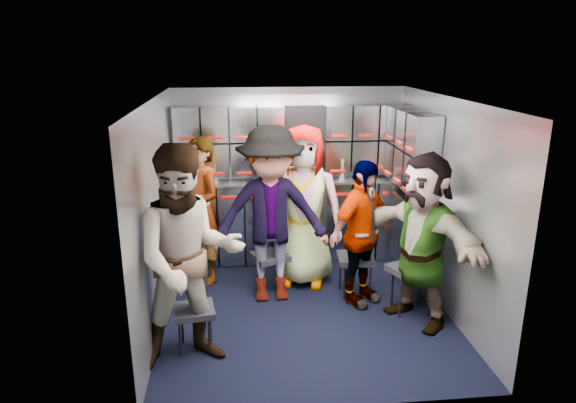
{
  "coord_description": "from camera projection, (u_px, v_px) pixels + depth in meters",
  "views": [
    {
      "loc": [
        -0.65,
        -4.63,
        2.56
      ],
      "look_at": [
        -0.14,
        0.35,
        1.04
      ],
      "focal_mm": 32.0,
      "sensor_mm": 36.0,
      "label": 1
    }
  ],
  "objects": [
    {
      "name": "attendant_arc_d",
      "position": [
        361.0,
        234.0,
        5.15
      ],
      "size": [
        0.93,
        0.83,
        1.51
      ],
      "primitive_type": "imported",
      "rotation": [
        0.0,
        0.0,
        0.65
      ],
      "color": "black",
      "rests_on": "ground"
    },
    {
      "name": "bottle_mid",
      "position": [
        264.0,
        172.0,
        6.03
      ],
      "size": [
        0.06,
        0.06,
        0.22
      ],
      "primitive_type": "cylinder",
      "color": "white",
      "rests_on": "counter"
    },
    {
      "name": "coffee_niche",
      "position": [
        305.0,
        141.0,
        6.15
      ],
      "size": [
        0.46,
        0.16,
        0.84
      ],
      "primitive_type": null,
      "color": "black",
      "rests_on": "wall_back"
    },
    {
      "name": "jump_seat_near_right",
      "position": [
        412.0,
        272.0,
        5.07
      ],
      "size": [
        0.52,
        0.51,
        0.48
      ],
      "rotation": [
        0.0,
        0.0,
        0.41
      ],
      "color": "black",
      "rests_on": "ground"
    },
    {
      "name": "counter",
      "position": [
        291.0,
        181.0,
        6.15
      ],
      "size": [
        2.68,
        0.42,
        0.03
      ],
      "primitive_type": "cube",
      "color": "silver",
      "rests_on": "cart_bank_back"
    },
    {
      "name": "attendant_standing",
      "position": [
        201.0,
        211.0,
        5.64
      ],
      "size": [
        0.66,
        0.72,
        1.64
      ],
      "primitive_type": "imported",
      "rotation": [
        0.0,
        0.0,
        -0.96
      ],
      "color": "black",
      "rests_on": "ground"
    },
    {
      "name": "jump_seat_mid_right",
      "position": [
        356.0,
        260.0,
        5.43
      ],
      "size": [
        0.4,
        0.38,
        0.44
      ],
      "rotation": [
        0.0,
        0.0,
        -0.09
      ],
      "color": "black",
      "rests_on": "ground"
    },
    {
      "name": "cup_right",
      "position": [
        394.0,
        174.0,
        6.2
      ],
      "size": [
        0.09,
        0.09,
        0.09
      ],
      "primitive_type": "cylinder",
      "color": "#BFB086",
      "rests_on": "counter"
    },
    {
      "name": "locker_bank_right",
      "position": [
        411.0,
        149.0,
        5.58
      ],
      "size": [
        0.28,
        1.0,
        0.82
      ],
      "primitive_type": "cube",
      "color": "gray",
      "rests_on": "wall_right"
    },
    {
      "name": "floor",
      "position": [
        305.0,
        309.0,
        5.22
      ],
      "size": [
        3.0,
        3.0,
        0.0
      ],
      "primitive_type": "plane",
      "color": "black",
      "rests_on": "ground"
    },
    {
      "name": "locker_bank_back",
      "position": [
        291.0,
        141.0,
        6.07
      ],
      "size": [
        2.68,
        0.28,
        0.82
      ],
      "primitive_type": "cube",
      "color": "gray",
      "rests_on": "wall_back"
    },
    {
      "name": "jump_seat_center",
      "position": [
        301.0,
        242.0,
        5.89
      ],
      "size": [
        0.51,
        0.5,
        0.46
      ],
      "rotation": [
        0.0,
        0.0,
        -0.44
      ],
      "color": "black",
      "rests_on": "ground"
    },
    {
      "name": "cart_bank_back",
      "position": [
        291.0,
        222.0,
        6.3
      ],
      "size": [
        2.68,
        0.38,
        0.99
      ],
      "primitive_type": "cube",
      "color": "gray",
      "rests_on": "ground"
    },
    {
      "name": "attendant_arc_a",
      "position": [
        189.0,
        259.0,
        4.09
      ],
      "size": [
        1.04,
        0.89,
        1.87
      ],
      "primitive_type": "imported",
      "rotation": [
        0.0,
        0.0,
        0.23
      ],
      "color": "black",
      "rests_on": "ground"
    },
    {
      "name": "jump_seat_near_left",
      "position": [
        194.0,
        313.0,
        4.43
      ],
      "size": [
        0.38,
        0.37,
        0.4
      ],
      "rotation": [
        0.0,
        0.0,
        0.15
      ],
      "color": "black",
      "rests_on": "ground"
    },
    {
      "name": "wall_left",
      "position": [
        157.0,
        215.0,
        4.77
      ],
      "size": [
        0.04,
        3.0,
        2.1
      ],
      "primitive_type": "cube",
      "color": "gray",
      "rests_on": "ground"
    },
    {
      "name": "right_cabinet",
      "position": [
        408.0,
        237.0,
        5.77
      ],
      "size": [
        0.28,
        1.2,
        1.0
      ],
      "primitive_type": "cube",
      "color": "gray",
      "rests_on": "ground"
    },
    {
      "name": "ceiling",
      "position": [
        307.0,
        100.0,
        4.61
      ],
      "size": [
        2.8,
        3.0,
        0.02
      ],
      "primitive_type": "cube",
      "color": "silver",
      "rests_on": "wall_back"
    },
    {
      "name": "attendant_arc_e",
      "position": [
        422.0,
        240.0,
        4.78
      ],
      "size": [
        1.2,
        1.58,
        1.66
      ],
      "primitive_type": "imported",
      "rotation": [
        0.0,
        0.0,
        -1.04
      ],
      "color": "black",
      "rests_on": "ground"
    },
    {
      "name": "wall_back",
      "position": [
        289.0,
        174.0,
        6.34
      ],
      "size": [
        2.8,
        0.04,
        2.1
      ],
      "primitive_type": "cube",
      "color": "gray",
      "rests_on": "ground"
    },
    {
      "name": "bottle_right",
      "position": [
        342.0,
        169.0,
        6.12
      ],
      "size": [
        0.07,
        0.07,
        0.25
      ],
      "primitive_type": "cylinder",
      "color": "white",
      "rests_on": "counter"
    },
    {
      "name": "red_latch_strip",
      "position": [
        293.0,
        196.0,
        6.0
      ],
      "size": [
        2.6,
        0.02,
        0.03
      ],
      "primitive_type": "cube",
      "color": "#AB0A04",
      "rests_on": "cart_bank_back"
    },
    {
      "name": "wall_right",
      "position": [
        446.0,
        206.0,
        5.05
      ],
      "size": [
        0.04,
        3.0,
        2.1
      ],
      "primitive_type": "cube",
      "color": "gray",
      "rests_on": "ground"
    },
    {
      "name": "bottle_left",
      "position": [
        215.0,
        172.0,
        5.98
      ],
      "size": [
        0.06,
        0.06,
        0.24
      ],
      "primitive_type": "cylinder",
      "color": "white",
      "rests_on": "counter"
    },
    {
      "name": "attendant_arc_c",
      "position": [
        303.0,
        206.0,
        5.58
      ],
      "size": [
        0.98,
        0.76,
        1.78
      ],
      "primitive_type": "imported",
      "rotation": [
        0.0,
        0.0,
        -0.25
      ],
      "color": "black",
      "rests_on": "ground"
    },
    {
      "name": "attendant_arc_b",
      "position": [
        271.0,
        215.0,
        5.19
      ],
      "size": [
        1.2,
        0.71,
        1.83
      ],
      "primitive_type": "imported",
      "rotation": [
        0.0,
        0.0,
        0.03
      ],
      "color": "black",
      "rests_on": "ground"
    },
    {
      "name": "cart_bank_left",
      "position": [
        188.0,
        247.0,
        5.49
      ],
      "size": [
        0.38,
        0.76,
        0.99
      ],
      "primitive_type": "cube",
      "color": "gray",
      "rests_on": "ground"
    },
    {
      "name": "cup_left",
      "position": [
        194.0,
        179.0,
        5.96
      ],
      "size": [
        0.08,
        0.08,
        0.1
      ],
      "primitive_type": "cylinder",
      "color": "#BFB086",
      "rests_on": "counter"
    },
    {
      "name": "jump_seat_mid_left",
      "position": [
        270.0,
        258.0,
        5.52
      ],
      "size": [
        0.45,
        0.44,
        0.42
      ],
      "rotation": [
        0.0,
        0.0,
        0.37
      ],
      "color": "black",
      "rests_on": "ground"
    }
  ]
}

